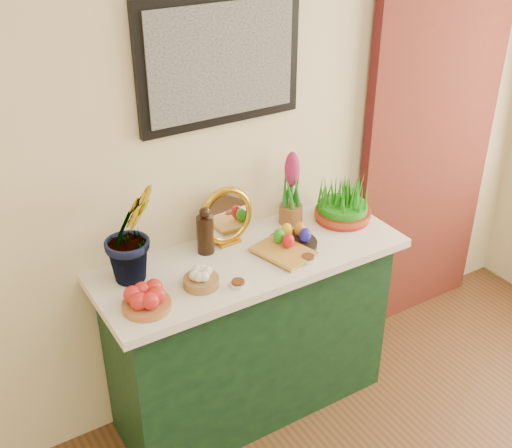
{
  "coord_description": "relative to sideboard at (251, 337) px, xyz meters",
  "views": [
    {
      "loc": [
        -1.23,
        -0.05,
        2.4
      ],
      "look_at": [
        0.0,
        1.95,
        1.07
      ],
      "focal_mm": 45.0,
      "sensor_mm": 36.0,
      "label": 1
    }
  ],
  "objects": [
    {
      "name": "book",
      "position": [
        0.03,
        -0.1,
        0.48
      ],
      "size": [
        0.23,
        0.28,
        0.03
      ],
      "primitive_type": "imported",
      "rotation": [
        0.0,
        0.0,
        0.26
      ],
      "color": "#C28B33",
      "rests_on": "tablecloth"
    },
    {
      "name": "egg_plate",
      "position": [
        0.2,
        -0.03,
        0.5
      ],
      "size": [
        0.23,
        0.23,
        0.09
      ],
      "color": "black",
      "rests_on": "tablecloth"
    },
    {
      "name": "garlic_basket",
      "position": [
        -0.29,
        -0.1,
        0.5
      ],
      "size": [
        0.18,
        0.18,
        0.08
      ],
      "color": "#8F5E39",
      "rests_on": "tablecloth"
    },
    {
      "name": "sideboard",
      "position": [
        0.0,
        0.0,
        0.0
      ],
      "size": [
        1.3,
        0.45,
        0.85
      ],
      "primitive_type": "cube",
      "color": "#153B1C",
      "rests_on": "ground"
    },
    {
      "name": "hyacinth_green",
      "position": [
        -0.5,
        0.1,
        0.75
      ],
      "size": [
        0.32,
        0.28,
        0.56
      ],
      "primitive_type": "imported",
      "rotation": [
        0.0,
        0.0,
        0.16
      ],
      "color": "#1E731F",
      "rests_on": "tablecloth"
    },
    {
      "name": "apple_bowl",
      "position": [
        -0.54,
        -0.12,
        0.51
      ],
      "size": [
        0.25,
        0.25,
        0.1
      ],
      "color": "#A36433",
      "rests_on": "tablecloth"
    },
    {
      "name": "mirror",
      "position": [
        -0.03,
        0.15,
        0.6
      ],
      "size": [
        0.27,
        0.08,
        0.27
      ],
      "color": "#B9891E",
      "rests_on": "tablecloth"
    },
    {
      "name": "spice_dish_left",
      "position": [
        -0.17,
        -0.18,
        0.48
      ],
      "size": [
        0.07,
        0.07,
        0.03
      ],
      "color": "silver",
      "rests_on": "tablecloth"
    },
    {
      "name": "wheatgrass_sabzeh",
      "position": [
        0.55,
        0.04,
        0.56
      ],
      "size": [
        0.27,
        0.27,
        0.22
      ],
      "color": "maroon",
      "rests_on": "tablecloth"
    },
    {
      "name": "spice_dish_right",
      "position": [
        0.19,
        -0.17,
        0.48
      ],
      "size": [
        0.07,
        0.07,
        0.03
      ],
      "color": "silver",
      "rests_on": "tablecloth"
    },
    {
      "name": "tablecloth",
      "position": [
        0.0,
        0.0,
        0.45
      ],
      "size": [
        1.4,
        0.55,
        0.04
      ],
      "primitive_type": "cube",
      "color": "white",
      "rests_on": "sideboard"
    },
    {
      "name": "vinegar_cruet",
      "position": [
        -0.15,
        0.12,
        0.56
      ],
      "size": [
        0.08,
        0.08,
        0.22
      ],
      "color": "black",
      "rests_on": "tablecloth"
    },
    {
      "name": "hyacinth_pink",
      "position": [
        0.32,
        0.15,
        0.63
      ],
      "size": [
        0.11,
        0.11,
        0.37
      ],
      "color": "brown",
      "rests_on": "tablecloth"
    }
  ]
}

